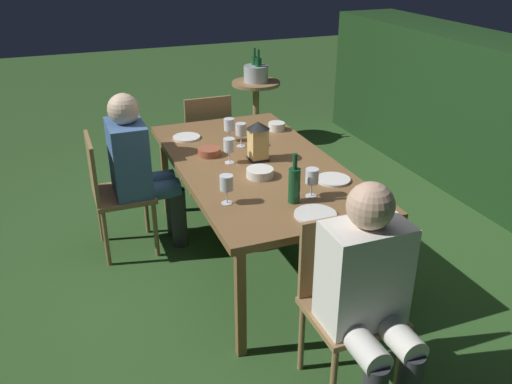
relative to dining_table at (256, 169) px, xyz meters
The scene contains 22 objects.
ground_plane 0.67m from the dining_table, ahead, with size 16.00×16.00×0.00m, color #2D5123.
dining_table is the anchor object (origin of this frame).
chair_side_left_a 1.02m from the dining_table, 116.03° to the right, with size 0.42×0.40×0.87m.
person_in_blue 0.83m from the dining_table, 122.00° to the right, with size 0.38×0.47×1.15m.
chair_head_far 1.24m from the dining_table, ahead, with size 0.40×0.42×0.87m.
person_in_cream 1.42m from the dining_table, ahead, with size 0.48×0.38×1.15m.
chair_head_near 1.24m from the dining_table, behind, with size 0.40×0.42×0.87m.
lantern_centerpiece 0.20m from the dining_table, 144.43° to the left, with size 0.15×0.15×0.27m.
green_bottle_on_table 0.64m from the dining_table, ahead, with size 0.07×0.07×0.29m.
wine_glass_a 0.36m from the dining_table, behind, with size 0.08×0.08×0.17m.
wine_glass_b 0.48m from the dining_table, behind, with size 0.08×0.08×0.17m.
wine_glass_c 0.62m from the dining_table, 10.85° to the left, with size 0.08×0.08×0.17m.
wine_glass_d 0.64m from the dining_table, 36.22° to the right, with size 0.08×0.08×0.17m.
wine_glass_e 0.24m from the dining_table, 108.34° to the right, with size 0.08×0.08×0.17m.
plate_a 0.69m from the dining_table, 153.27° to the right, with size 0.20×0.20×0.01m, color white.
plate_b 0.56m from the dining_table, 37.13° to the left, with size 0.21×0.21×0.01m, color white.
plate_c 0.82m from the dining_table, ahead, with size 0.23×0.23×0.01m, color silver.
bowl_olives 0.67m from the dining_table, 145.34° to the left, with size 0.13×0.13×0.06m.
bowl_bread 0.25m from the dining_table, 15.16° to the right, with size 0.17×0.17×0.05m.
bowl_salad 0.35m from the dining_table, 132.67° to the right, with size 0.15×0.15×0.05m.
side_table 2.42m from the dining_table, 158.99° to the left, with size 0.52×0.52×0.66m.
ice_bucket 2.41m from the dining_table, 158.98° to the left, with size 0.26×0.26×0.34m.
Camera 1 is at (3.09, -1.19, 2.09)m, focal length 38.10 mm.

